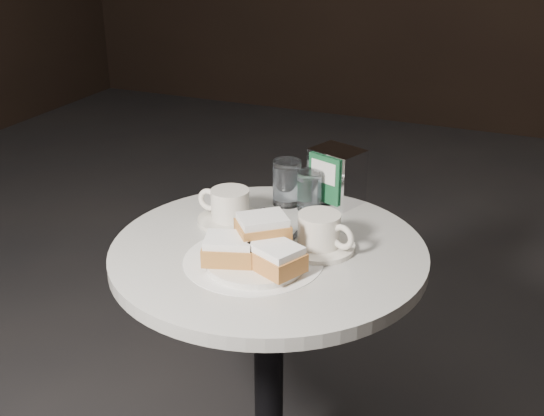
{
  "coord_description": "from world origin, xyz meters",
  "views": [
    {
      "loc": [
        0.53,
        -1.23,
        1.44
      ],
      "look_at": [
        0.0,
        0.02,
        0.83
      ],
      "focal_mm": 45.0,
      "sensor_mm": 36.0,
      "label": 1
    }
  ],
  "objects_px": {
    "cafe_table": "(269,322)",
    "beignet_plate": "(256,251)",
    "coffee_cup_left": "(230,208)",
    "water_glass_right": "(309,191)",
    "napkin_dispenser": "(336,176)",
    "water_glass_left": "(287,183)",
    "coffee_cup_right": "(320,234)"
  },
  "relations": [
    {
      "from": "cafe_table",
      "to": "beignet_plate",
      "type": "height_order",
      "value": "beignet_plate"
    },
    {
      "from": "coffee_cup_left",
      "to": "water_glass_right",
      "type": "height_order",
      "value": "water_glass_right"
    },
    {
      "from": "napkin_dispenser",
      "to": "water_glass_left",
      "type": "bearing_deg",
      "value": -130.76
    },
    {
      "from": "water_glass_left",
      "to": "coffee_cup_left",
      "type": "bearing_deg",
      "value": -118.68
    },
    {
      "from": "cafe_table",
      "to": "water_glass_left",
      "type": "distance_m",
      "value": 0.35
    },
    {
      "from": "cafe_table",
      "to": "water_glass_right",
      "type": "xyz_separation_m",
      "value": [
        0.01,
        0.23,
        0.25
      ]
    },
    {
      "from": "cafe_table",
      "to": "coffee_cup_left",
      "type": "bearing_deg",
      "value": 148.6
    },
    {
      "from": "cafe_table",
      "to": "water_glass_right",
      "type": "distance_m",
      "value": 0.34
    },
    {
      "from": "coffee_cup_right",
      "to": "water_glass_right",
      "type": "distance_m",
      "value": 0.22
    },
    {
      "from": "beignet_plate",
      "to": "coffee_cup_right",
      "type": "xyz_separation_m",
      "value": [
        0.09,
        0.13,
        -0.0
      ]
    },
    {
      "from": "cafe_table",
      "to": "coffee_cup_left",
      "type": "xyz_separation_m",
      "value": [
        -0.14,
        0.08,
        0.23
      ]
    },
    {
      "from": "cafe_table",
      "to": "beignet_plate",
      "type": "bearing_deg",
      "value": -82.54
    },
    {
      "from": "coffee_cup_right",
      "to": "water_glass_right",
      "type": "bearing_deg",
      "value": 131.85
    },
    {
      "from": "cafe_table",
      "to": "coffee_cup_right",
      "type": "xyz_separation_m",
      "value": [
        0.11,
        0.03,
        0.23
      ]
    },
    {
      "from": "water_glass_right",
      "to": "napkin_dispenser",
      "type": "xyz_separation_m",
      "value": [
        0.05,
        0.07,
        0.02
      ]
    },
    {
      "from": "water_glass_left",
      "to": "cafe_table",
      "type": "bearing_deg",
      "value": -77.52
    },
    {
      "from": "water_glass_right",
      "to": "beignet_plate",
      "type": "bearing_deg",
      "value": -89.64
    },
    {
      "from": "beignet_plate",
      "to": "water_glass_left",
      "type": "height_order",
      "value": "water_glass_left"
    },
    {
      "from": "beignet_plate",
      "to": "coffee_cup_right",
      "type": "bearing_deg",
      "value": 53.45
    },
    {
      "from": "coffee_cup_left",
      "to": "napkin_dispenser",
      "type": "relative_size",
      "value": 1.17
    },
    {
      "from": "coffee_cup_right",
      "to": "coffee_cup_left",
      "type": "bearing_deg",
      "value": -175.95
    },
    {
      "from": "beignet_plate",
      "to": "napkin_dispenser",
      "type": "bearing_deg",
      "value": 83.48
    },
    {
      "from": "beignet_plate",
      "to": "napkin_dispenser",
      "type": "distance_m",
      "value": 0.39
    },
    {
      "from": "cafe_table",
      "to": "coffee_cup_right",
      "type": "height_order",
      "value": "coffee_cup_right"
    },
    {
      "from": "water_glass_left",
      "to": "napkin_dispenser",
      "type": "height_order",
      "value": "napkin_dispenser"
    },
    {
      "from": "cafe_table",
      "to": "water_glass_left",
      "type": "xyz_separation_m",
      "value": [
        -0.05,
        0.24,
        0.25
      ]
    },
    {
      "from": "cafe_table",
      "to": "napkin_dispenser",
      "type": "relative_size",
      "value": 5.15
    },
    {
      "from": "water_glass_right",
      "to": "napkin_dispenser",
      "type": "bearing_deg",
      "value": 55.13
    },
    {
      "from": "water_glass_right",
      "to": "cafe_table",
      "type": "bearing_deg",
      "value": -92.57
    },
    {
      "from": "coffee_cup_right",
      "to": "water_glass_right",
      "type": "xyz_separation_m",
      "value": [
        -0.1,
        0.2,
        0.01
      ]
    },
    {
      "from": "beignet_plate",
      "to": "water_glass_left",
      "type": "bearing_deg",
      "value": 101.06
    },
    {
      "from": "coffee_cup_left",
      "to": "water_glass_left",
      "type": "height_order",
      "value": "water_glass_left"
    }
  ]
}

